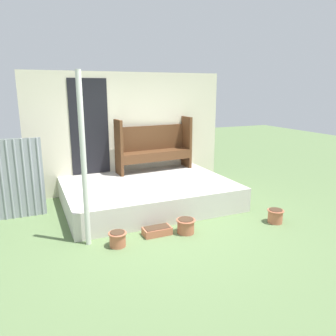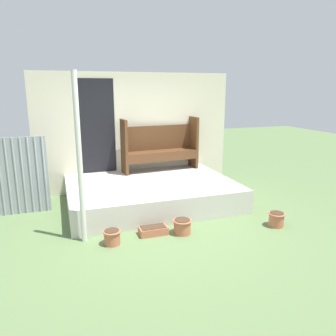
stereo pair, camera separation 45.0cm
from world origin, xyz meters
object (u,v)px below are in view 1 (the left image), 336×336
(flower_pot_left, at_px, (118,238))
(planter_box_rect, at_px, (157,231))
(flower_pot_right, at_px, (275,215))
(bench, at_px, (154,145))
(flower_pot_middle, at_px, (186,225))
(support_post, at_px, (84,162))

(flower_pot_left, relative_size, planter_box_rect, 0.61)
(flower_pot_left, relative_size, flower_pot_right, 0.96)
(bench, bearing_deg, planter_box_rect, -114.14)
(flower_pot_middle, bearing_deg, bench, 80.74)
(bench, distance_m, planter_box_rect, 2.62)
(flower_pot_middle, xyz_separation_m, flower_pot_right, (1.60, -0.24, 0.00))
(flower_pot_left, relative_size, flower_pot_middle, 0.88)
(flower_pot_left, bearing_deg, flower_pot_right, -4.95)
(support_post, height_order, bench, support_post)
(support_post, bearing_deg, flower_pot_left, -32.84)
(flower_pot_left, distance_m, flower_pot_middle, 1.12)
(flower_pot_right, bearing_deg, flower_pot_left, 175.05)
(flower_pot_left, bearing_deg, flower_pot_middle, 0.41)
(flower_pot_left, distance_m, planter_box_rect, 0.69)
(bench, distance_m, flower_pot_left, 3.00)
(support_post, relative_size, planter_box_rect, 5.61)
(flower_pot_middle, xyz_separation_m, planter_box_rect, (-0.44, 0.13, -0.07))
(flower_pot_right, relative_size, planter_box_rect, 0.64)
(bench, relative_size, planter_box_rect, 3.92)
(flower_pot_left, bearing_deg, support_post, 147.16)
(support_post, distance_m, flower_pot_left, 1.21)
(bench, bearing_deg, flower_pot_middle, -103.33)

